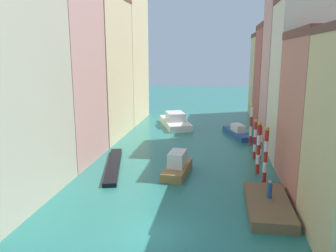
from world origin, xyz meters
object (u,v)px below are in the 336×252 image
waterfront_dock (268,205)px  mooring_pole_4 (251,125)px  gondola_black (113,165)px  mooring_pole_3 (255,139)px  person_on_dock (270,190)px  mooring_pole_0 (266,154)px  motorboat_0 (177,166)px  motorboat_1 (238,132)px  vaporetto_white (175,121)px  mooring_pole_1 (259,147)px  mooring_pole_2 (260,143)px

waterfront_dock → mooring_pole_4: (0.21, 18.34, 2.28)m
gondola_black → mooring_pole_3: bearing=19.2°
person_on_dock → mooring_pole_0: bearing=86.9°
motorboat_0 → motorboat_1: 17.62m
vaporetto_white → motorboat_0: size_ratio=1.79×
mooring_pole_1 → motorboat_0: (-7.65, -1.27, -1.82)m
mooring_pole_1 → vaporetto_white: size_ratio=0.50×
waterfront_dock → motorboat_1: motorboat_1 is taller
mooring_pole_2 → motorboat_1: size_ratio=0.54×
waterfront_dock → mooring_pole_0: bearing=86.0°
waterfront_dock → mooring_pole_1: (0.01, 7.88, 2.25)m
mooring_pole_0 → mooring_pole_4: (-0.18, 12.76, 0.01)m
mooring_pole_2 → mooring_pole_0: bearing=-91.7°
mooring_pole_1 → mooring_pole_4: 10.47m
mooring_pole_1 → mooring_pole_3: 4.69m
person_on_dock → motorboat_1: 22.52m
mooring_pole_3 → vaporetto_white: bearing=124.7°
waterfront_dock → mooring_pole_0: size_ratio=1.39×
waterfront_dock → motorboat_0: 10.11m
mooring_pole_1 → gondola_black: bearing=-178.5°
mooring_pole_2 → mooring_pole_4: bearing=92.8°
mooring_pole_3 → vaporetto_white: (-10.85, 15.68, -1.46)m
waterfront_dock → motorboat_0: (-7.64, 6.60, 0.43)m
mooring_pole_0 → vaporetto_white: (-11.10, 22.64, -1.83)m
mooring_pole_0 → gondola_black: size_ratio=0.47×
gondola_black → motorboat_1: size_ratio=1.41×
mooring_pole_0 → motorboat_1: 17.58m
mooring_pole_2 → vaporetto_white: bearing=123.5°
mooring_pole_3 → motorboat_1: (-1.26, 10.42, -1.72)m
gondola_black → mooring_pole_1: bearing=1.5°
person_on_dock → mooring_pole_3: size_ratio=0.31×
mooring_pole_4 → gondola_black: (-14.54, -10.85, -2.45)m
vaporetto_white → motorboat_0: bearing=-81.9°
waterfront_dock → mooring_pole_4: size_ratio=1.38×
mooring_pole_1 → motorboat_0: size_ratio=0.90×
person_on_dock → vaporetto_white: vaporetto_white is taller
mooring_pole_4 → vaporetto_white: (-10.92, 9.88, -1.84)m
person_on_dock → mooring_pole_3: (0.03, 12.04, 0.89)m
motorboat_1 → motorboat_0: bearing=-111.7°
motorboat_1 → mooring_pole_1: bearing=-85.7°
motorboat_0 → motorboat_1: motorboat_0 is taller
mooring_pole_0 → gondola_black: 15.04m
mooring_pole_4 → motorboat_0: 14.24m
mooring_pole_3 → vaporetto_white: size_ratio=0.44×
mooring_pole_0 → motorboat_1: mooring_pole_0 is taller
waterfront_dock → vaporetto_white: vaporetto_white is taller
mooring_pole_3 → motorboat_1: 10.64m
gondola_black → motorboat_0: bearing=-7.6°
mooring_pole_2 → vaporetto_white: 20.44m
motorboat_1 → waterfront_dock: bearing=-87.2°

